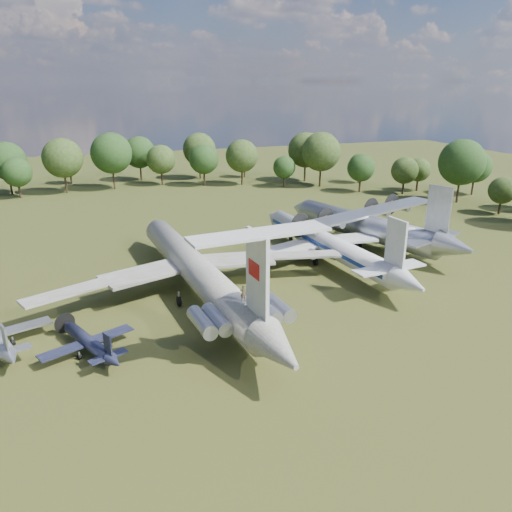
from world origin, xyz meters
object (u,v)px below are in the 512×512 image
object	(u,v)px
an12_transport	(364,229)
person_on_il62	(243,293)
il62_airliner	(197,276)
small_prop_west	(89,345)
tu104_jet	(327,247)

from	to	relation	value
an12_transport	person_on_il62	bearing A→B (deg)	-157.54
il62_airliner	an12_transport	bearing A→B (deg)	14.74
an12_transport	person_on_il62	distance (m)	42.07
il62_airliner	small_prop_west	size ratio (longest dim) A/B	4.06
il62_airliner	tu104_jet	bearing A→B (deg)	10.56
tu104_jet	person_on_il62	world-z (taller)	person_on_il62
il62_airliner	an12_transport	xyz separation A→B (m)	(32.92, 12.22, -0.02)
tu104_jet	il62_airliner	bearing A→B (deg)	-169.80
il62_airliner	person_on_il62	distance (m)	16.04
il62_airliner	small_prop_west	bearing A→B (deg)	-147.12
an12_transport	tu104_jet	bearing A→B (deg)	-170.13
person_on_il62	tu104_jet	bearing A→B (deg)	-122.18
il62_airliner	person_on_il62	bearing A→B (deg)	-90.00
small_prop_west	person_on_il62	size ratio (longest dim) A/B	7.85
il62_airliner	tu104_jet	world-z (taller)	il62_airliner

